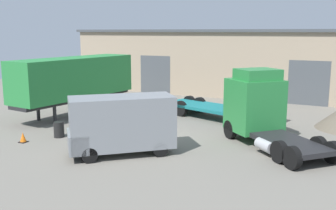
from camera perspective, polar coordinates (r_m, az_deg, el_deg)
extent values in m
plane|color=slate|center=(22.68, -3.30, -4.39)|extent=(60.00, 60.00, 0.00)
cube|color=tan|center=(39.44, 10.56, 6.14)|extent=(31.79, 9.64, 5.81)
cube|color=#474C51|center=(39.33, 10.71, 10.54)|extent=(32.29, 10.14, 0.25)
cube|color=#4C5156|center=(37.78, -1.85, 4.43)|extent=(3.20, 0.08, 3.60)
cube|color=#4C5156|center=(33.45, 19.71, 3.01)|extent=(3.20, 0.08, 3.60)
cube|color=#28843D|center=(21.90, 12.41, -0.01)|extent=(3.46, 3.46, 2.82)
cube|color=#28843D|center=(21.50, 12.88, 4.33)|extent=(2.66, 2.68, 0.60)
cube|color=black|center=(22.79, 10.87, 1.90)|extent=(1.48, 1.60, 1.01)
cube|color=#232326|center=(19.64, 17.39, -5.33)|extent=(4.33, 4.21, 0.24)
cylinder|color=#B2B2B7|center=(19.57, 13.96, -5.73)|extent=(1.19, 1.16, 0.56)
cylinder|color=black|center=(22.14, 9.03, -3.51)|extent=(0.96, 0.92, 1.03)
cylinder|color=black|center=(23.28, 13.75, -2.98)|extent=(0.96, 0.92, 1.03)
cylinder|color=black|center=(18.55, 15.85, -6.57)|extent=(0.96, 0.92, 1.03)
cylinder|color=black|center=(19.90, 20.99, -5.71)|extent=(0.96, 0.92, 1.03)
cylinder|color=black|center=(17.87, 17.57, -7.32)|extent=(0.96, 0.92, 1.03)
cylinder|color=black|center=(19.27, 22.76, -6.36)|extent=(0.96, 0.92, 1.03)
cube|color=#28843D|center=(28.40, -13.40, 3.96)|extent=(3.48, 9.89, 2.73)
cube|color=#232326|center=(28.61, -13.28, 1.00)|extent=(2.73, 9.81, 0.24)
cube|color=#232326|center=(26.40, -16.11, -1.41)|extent=(0.18, 0.18, 1.11)
cube|color=#232326|center=(27.60, -18.31, -1.02)|extent=(0.18, 0.18, 1.11)
cylinder|color=black|center=(30.18, -7.62, 0.19)|extent=(0.39, 0.93, 0.91)
cylinder|color=black|center=(31.63, -10.66, 0.58)|extent=(0.39, 0.93, 0.91)
cylinder|color=black|center=(30.93, -6.42, 0.47)|extent=(0.39, 0.93, 0.91)
cylinder|color=black|center=(32.35, -9.45, 0.84)|extent=(0.39, 0.93, 0.91)
cube|color=gray|center=(18.95, -6.69, -2.47)|extent=(4.96, 4.81, 2.48)
cube|color=gray|center=(18.93, -12.96, -5.15)|extent=(2.02, 2.08, 0.90)
cube|color=black|center=(18.65, -11.90, -1.28)|extent=(1.20, 1.28, 0.89)
cylinder|color=black|center=(18.27, -11.33, -7.14)|extent=(0.73, 0.71, 0.72)
cylinder|color=black|center=(19.90, -11.75, -5.68)|extent=(0.73, 0.71, 0.72)
cylinder|color=black|center=(18.80, -1.16, -6.42)|extent=(0.73, 0.71, 0.72)
cylinder|color=black|center=(20.38, -2.40, -5.07)|extent=(0.73, 0.71, 0.72)
cube|color=silver|center=(24.98, 12.86, 0.61)|extent=(2.53, 2.86, 2.20)
cube|color=black|center=(24.46, 14.73, 1.26)|extent=(0.68, 1.95, 0.88)
cube|color=#197075|center=(27.41, 5.59, -0.25)|extent=(6.58, 4.12, 0.20)
cube|color=#232326|center=(25.58, 10.86, 0.08)|extent=(0.83, 2.33, 1.10)
cylinder|color=black|center=(25.86, 14.82, -1.62)|extent=(1.12, 0.61, 1.08)
cylinder|color=black|center=(24.09, 12.36, -2.40)|extent=(1.12, 0.61, 1.08)
cylinder|color=black|center=(29.16, 4.61, 0.06)|extent=(1.12, 0.61, 1.08)
cylinder|color=black|center=(27.59, 1.83, -0.51)|extent=(1.12, 0.61, 1.08)
cylinder|color=black|center=(29.79, 3.13, 0.31)|extent=(1.12, 0.61, 1.08)
cylinder|color=black|center=(28.26, 0.33, -0.24)|extent=(1.12, 0.61, 1.08)
cylinder|color=black|center=(22.97, -15.55, -3.45)|extent=(0.58, 0.58, 0.88)
cube|color=black|center=(22.60, -20.26, -5.05)|extent=(0.40, 0.40, 0.04)
cone|color=orange|center=(22.54, -20.30, -4.42)|extent=(0.36, 0.36, 0.55)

